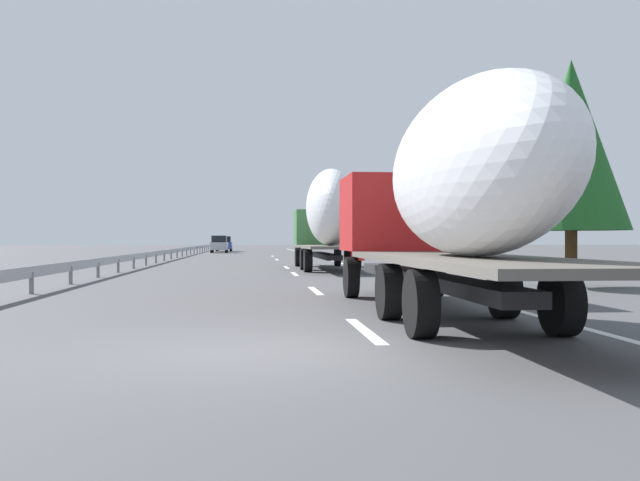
{
  "coord_description": "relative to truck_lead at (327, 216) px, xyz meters",
  "views": [
    {
      "loc": [
        -9.13,
        0.03,
        1.49
      ],
      "look_at": [
        20.87,
        -2.94,
        1.44
      ],
      "focal_mm": 38.75,
      "sensor_mm": 36.0,
      "label": 1
    }
  ],
  "objects": [
    {
      "name": "ground_plane",
      "position": [
        16.01,
        3.6,
        -2.61
      ],
      "size": [
        260.0,
        260.0,
        0.0
      ],
      "primitive_type": "plane",
      "color": "#4C4C4F"
    },
    {
      "name": "lane_stripe_0",
      "position": [
        -21.99,
        1.8,
        -2.61
      ],
      "size": [
        3.2,
        0.2,
        0.01
      ],
      "primitive_type": "cube",
      "color": "white",
      "rests_on": "ground_plane"
    },
    {
      "name": "lane_stripe_1",
      "position": [
        -13.28,
        1.8,
        -2.61
      ],
      "size": [
        3.2,
        0.2,
        0.01
      ],
      "primitive_type": "cube",
      "color": "white",
      "rests_on": "ground_plane"
    },
    {
      "name": "lane_stripe_2",
      "position": [
        -3.58,
        1.8,
        -2.61
      ],
      "size": [
        3.2,
        0.2,
        0.01
      ],
      "primitive_type": "cube",
      "color": "white",
      "rests_on": "ground_plane"
    },
    {
      "name": "lane_stripe_3",
      "position": [
        3.41,
        1.8,
        -2.61
      ],
      "size": [
        3.2,
        0.2,
        0.01
      ],
      "primitive_type": "cube",
      "color": "white",
      "rests_on": "ground_plane"
    },
    {
      "name": "lane_stripe_4",
      "position": [
        17.47,
        1.8,
        -2.61
      ],
      "size": [
        3.2,
        0.2,
        0.01
      ],
      "primitive_type": "cube",
      "color": "white",
      "rests_on": "ground_plane"
    },
    {
      "name": "lane_stripe_5",
      "position": [
        28.18,
        1.8,
        -2.61
      ],
      "size": [
        3.2,
        0.2,
        0.01
      ],
      "primitive_type": "cube",
      "color": "white",
      "rests_on": "ground_plane"
    },
    {
      "name": "edge_line_right",
      "position": [
        21.01,
        -1.9,
        -2.61
      ],
      "size": [
        110.0,
        0.2,
        0.01
      ],
      "primitive_type": "cube",
      "color": "white",
      "rests_on": "ground_plane"
    },
    {
      "name": "truck_lead",
      "position": [
        0.0,
        0.0,
        0.0
      ],
      "size": [
        12.39,
        2.55,
        4.76
      ],
      "color": "#387038",
      "rests_on": "ground_plane"
    },
    {
      "name": "truck_trailing",
      "position": [
        -20.66,
        -0.0,
        -0.25
      ],
      "size": [
        13.52,
        2.55,
        4.09
      ],
      "color": "#B21919",
      "rests_on": "ground_plane"
    },
    {
      "name": "car_blue_sedan",
      "position": [
        53.13,
        7.05,
        -1.67
      ],
      "size": [
        4.67,
        1.92,
        1.86
      ],
      "color": "#28479E",
      "rests_on": "ground_plane"
    },
    {
      "name": "car_silver_hatch",
      "position": [
        44.04,
        7.21,
        -1.66
      ],
      "size": [
        4.19,
        1.82,
        1.9
      ],
      "color": "#ADB2B7",
      "rests_on": "ground_plane"
    },
    {
      "name": "road_sign",
      "position": [
        18.73,
        -3.1,
        -0.59
      ],
      "size": [
        0.1,
        0.9,
        2.91
      ],
      "color": "gray",
      "rests_on": "ground_plane"
    },
    {
      "name": "tree_0",
      "position": [
        -12.6,
        -6.23,
        1.8
      ],
      "size": [
        3.54,
        3.54,
        7.07
      ],
      "color": "#472D19",
      "rests_on": "ground_plane"
    },
    {
      "name": "tree_1",
      "position": [
        63.89,
        -8.04,
        1.59
      ],
      "size": [
        2.81,
        2.81,
        6.5
      ],
      "color": "#472D19",
      "rests_on": "ground_plane"
    },
    {
      "name": "tree_2",
      "position": [
        22.32,
        -9.57,
        1.74
      ],
      "size": [
        3.6,
        3.6,
        6.76
      ],
      "color": "#472D19",
      "rests_on": "ground_plane"
    },
    {
      "name": "guardrail_median",
      "position": [
        19.01,
        9.6,
        -2.04
      ],
      "size": [
        94.0,
        0.1,
        0.76
      ],
      "color": "#9EA0A5",
      "rests_on": "ground_plane"
    }
  ]
}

